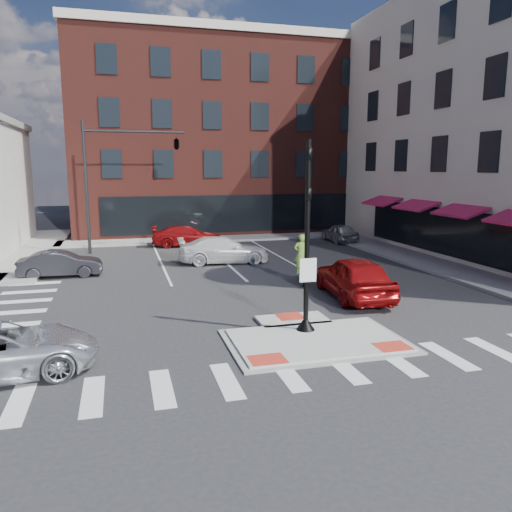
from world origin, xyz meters
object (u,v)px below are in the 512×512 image
object	(u,v)px
bg_car_dark	(61,264)
bg_car_silver	(340,233)
white_pickup	(224,250)
cyclist	(301,267)
red_sedan	(354,277)
bg_car_red	(187,236)

from	to	relation	value
bg_car_dark	bg_car_silver	size ratio (longest dim) A/B	1.01
white_pickup	cyclist	xyz separation A→B (m)	(2.42, -5.86, 0.05)
bg_car_silver	cyclist	world-z (taller)	cyclist
red_sedan	white_pickup	world-z (taller)	red_sedan
bg_car_red	cyclist	world-z (taller)	cyclist
white_pickup	cyclist	bearing A→B (deg)	-153.47
red_sedan	cyclist	world-z (taller)	cyclist
red_sedan	bg_car_red	bearing A→B (deg)	-67.50
white_pickup	cyclist	distance (m)	6.35
red_sedan	bg_car_silver	bearing A→B (deg)	-107.32
bg_car_red	cyclist	xyz separation A→B (m)	(3.57, -12.47, 0.09)
red_sedan	bg_car_dark	bearing A→B (deg)	-26.24
bg_car_red	cyclist	distance (m)	12.97
bg_car_dark	bg_car_silver	bearing A→B (deg)	-68.93
bg_car_dark	bg_car_silver	xyz separation A→B (m)	(18.00, 7.09, 0.01)
red_sedan	cyclist	distance (m)	3.16
red_sedan	white_pickup	size ratio (longest dim) A/B	1.01
red_sedan	bg_car_silver	xyz separation A→B (m)	(6.00, 14.43, -0.20)
cyclist	bg_car_dark	bearing A→B (deg)	-8.59
red_sedan	bg_car_red	distance (m)	16.11
red_sedan	bg_car_red	xyz separation A→B (m)	(-4.78, 15.39, -0.17)
bg_car_silver	bg_car_dark	bearing A→B (deg)	22.71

